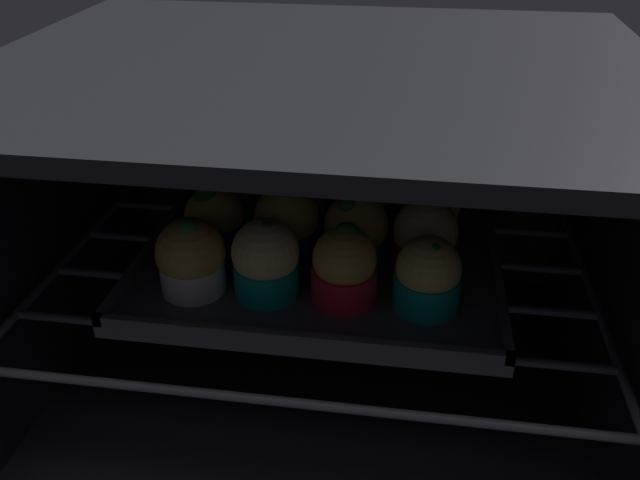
{
  "coord_description": "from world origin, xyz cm",
  "views": [
    {
      "loc": [
        8.29,
        -34.18,
        50.66
      ],
      "look_at": [
        0.0,
        22.27,
        17.17
      ],
      "focal_mm": 36.85,
      "sensor_mm": 36.0,
      "label": 1
    }
  ],
  "objects": [
    {
      "name": "oven_cavity",
      "position": [
        0.0,
        26.25,
        17.0
      ],
      "size": [
        59.0,
        47.0,
        37.0
      ],
      "color": "black",
      "rests_on": "ground"
    },
    {
      "name": "oven_rack",
      "position": [
        0.0,
        22.0,
        13.6
      ],
      "size": [
        54.8,
        42.0,
        0.8
      ],
      "color": "#51515B",
      "rests_on": "oven_cavity"
    },
    {
      "name": "baking_tray",
      "position": [
        0.0,
        22.27,
        14.68
      ],
      "size": [
        35.83,
        28.69,
        2.2
      ],
      "color": "#4C4C51",
      "rests_on": "oven_rack"
    },
    {
      "name": "muffin_row0_col0",
      "position": [
        -10.92,
        14.84,
        18.58
      ],
      "size": [
        6.48,
        6.48,
        7.74
      ],
      "color": "silver",
      "rests_on": "baking_tray"
    },
    {
      "name": "muffin_row0_col1",
      "position": [
        -3.96,
        15.17,
        18.77
      ],
      "size": [
        6.21,
        6.21,
        7.66
      ],
      "color": "#0C8C84",
      "rests_on": "baking_tray"
    },
    {
      "name": "muffin_row0_col2",
      "position": [
        3.25,
        15.31,
        18.69
      ],
      "size": [
        6.04,
        6.04,
        7.78
      ],
      "color": "red",
      "rests_on": "baking_tray"
    },
    {
      "name": "muffin_row0_col3",
      "position": [
        10.7,
        15.27,
        18.42
      ],
      "size": [
        6.04,
        6.04,
        7.0
      ],
      "color": "#0C8C84",
      "rests_on": "baking_tray"
    },
    {
      "name": "muffin_row1_col0",
      "position": [
        -10.94,
        22.49,
        18.38
      ],
      "size": [
        6.09,
        6.09,
        7.37
      ],
      "color": "#1928B7",
      "rests_on": "baking_tray"
    },
    {
      "name": "muffin_row1_col1",
      "position": [
        -3.4,
        22.37,
        18.71
      ],
      "size": [
        6.53,
        6.53,
        7.57
      ],
      "color": "#1928B7",
      "rests_on": "baking_tray"
    },
    {
      "name": "muffin_row1_col2",
      "position": [
        3.58,
        22.39,
        18.47
      ],
      "size": [
        6.41,
        6.41,
        7.34
      ],
      "color": "#0C8C84",
      "rests_on": "baking_tray"
    },
    {
      "name": "muffin_row1_col3",
      "position": [
        10.39,
        21.98,
        18.5
      ],
      "size": [
        6.35,
        6.35,
        7.25
      ],
      "color": "red",
      "rests_on": "baking_tray"
    },
    {
      "name": "muffin_row2_col0",
      "position": [
        -10.94,
        29.33,
        18.87
      ],
      "size": [
        6.27,
        6.27,
        8.32
      ],
      "color": "#0C8C84",
      "rests_on": "baking_tray"
    },
    {
      "name": "muffin_row2_col1",
      "position": [
        -3.39,
        29.44,
        18.56
      ],
      "size": [
        6.04,
        6.04,
        7.27
      ],
      "color": "silver",
      "rests_on": "baking_tray"
    },
    {
      "name": "muffin_row2_col2",
      "position": [
        3.6,
        29.66,
        18.37
      ],
      "size": [
        6.06,
        6.06,
        7.0
      ],
      "color": "#1928B7",
      "rests_on": "baking_tray"
    },
    {
      "name": "muffin_row2_col3",
      "position": [
        10.96,
        29.3,
        18.47
      ],
      "size": [
        6.46,
        6.46,
        7.52
      ],
      "color": "silver",
      "rests_on": "baking_tray"
    }
  ]
}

